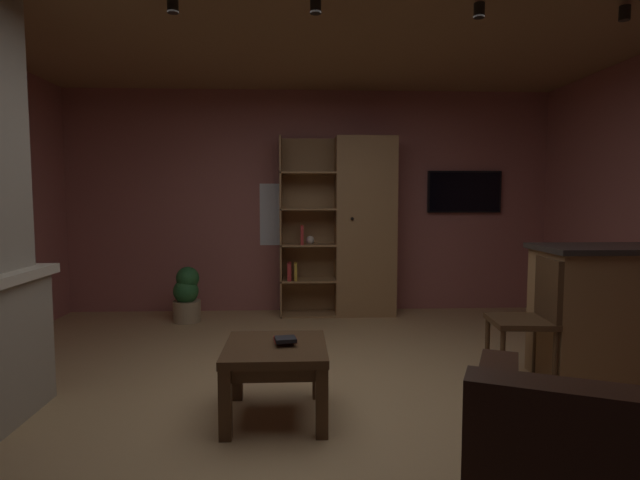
{
  "coord_description": "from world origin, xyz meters",
  "views": [
    {
      "loc": [
        -0.17,
        -3.2,
        1.35
      ],
      "look_at": [
        0.0,
        0.4,
        1.05
      ],
      "focal_mm": 28.49,
      "sensor_mm": 36.0,
      "label": 1
    }
  ],
  "objects_px": {
    "coffee_table": "(276,359)",
    "bookshelf_cabinet": "(357,228)",
    "table_book_0": "(285,339)",
    "table_book_1": "(286,339)",
    "wall_mounted_tv": "(464,192)",
    "dining_chair": "(532,312)",
    "potted_floor_plant": "(187,295)"
  },
  "relations": [
    {
      "from": "coffee_table",
      "to": "bookshelf_cabinet",
      "type": "bearing_deg",
      "value": 73.22
    },
    {
      "from": "coffee_table",
      "to": "wall_mounted_tv",
      "type": "bearing_deg",
      "value": 54.17
    },
    {
      "from": "table_book_0",
      "to": "potted_floor_plant",
      "type": "xyz_separation_m",
      "value": [
        -1.12,
        2.39,
        -0.17
      ]
    },
    {
      "from": "bookshelf_cabinet",
      "to": "dining_chair",
      "type": "height_order",
      "value": "bookshelf_cabinet"
    },
    {
      "from": "coffee_table",
      "to": "wall_mounted_tv",
      "type": "distance_m",
      "value": 3.8
    },
    {
      "from": "potted_floor_plant",
      "to": "wall_mounted_tv",
      "type": "height_order",
      "value": "wall_mounted_tv"
    },
    {
      "from": "coffee_table",
      "to": "dining_chair",
      "type": "relative_size",
      "value": 0.71
    },
    {
      "from": "table_book_1",
      "to": "potted_floor_plant",
      "type": "xyz_separation_m",
      "value": [
        -1.13,
        2.47,
        -0.2
      ]
    },
    {
      "from": "bookshelf_cabinet",
      "to": "table_book_0",
      "type": "distance_m",
      "value": 2.84
    },
    {
      "from": "coffee_table",
      "to": "table_book_1",
      "type": "xyz_separation_m",
      "value": [
        0.06,
        -0.02,
        0.13
      ]
    },
    {
      "from": "bookshelf_cabinet",
      "to": "coffee_table",
      "type": "bearing_deg",
      "value": -106.78
    },
    {
      "from": "wall_mounted_tv",
      "to": "table_book_0",
      "type": "bearing_deg",
      "value": -125.72
    },
    {
      "from": "dining_chair",
      "to": "potted_floor_plant",
      "type": "distance_m",
      "value": 3.51
    },
    {
      "from": "coffee_table",
      "to": "table_book_1",
      "type": "distance_m",
      "value": 0.14
    },
    {
      "from": "table_book_0",
      "to": "wall_mounted_tv",
      "type": "distance_m",
      "value": 3.69
    },
    {
      "from": "coffee_table",
      "to": "dining_chair",
      "type": "xyz_separation_m",
      "value": [
        1.83,
        0.48,
        0.16
      ]
    },
    {
      "from": "bookshelf_cabinet",
      "to": "table_book_0",
      "type": "height_order",
      "value": "bookshelf_cabinet"
    },
    {
      "from": "dining_chair",
      "to": "potted_floor_plant",
      "type": "xyz_separation_m",
      "value": [
        -2.89,
        1.98,
        -0.23
      ]
    },
    {
      "from": "potted_floor_plant",
      "to": "wall_mounted_tv",
      "type": "relative_size",
      "value": 0.69
    },
    {
      "from": "table_book_1",
      "to": "potted_floor_plant",
      "type": "distance_m",
      "value": 2.73
    },
    {
      "from": "bookshelf_cabinet",
      "to": "dining_chair",
      "type": "xyz_separation_m",
      "value": [
        1.0,
        -2.27,
        -0.48
      ]
    },
    {
      "from": "bookshelf_cabinet",
      "to": "wall_mounted_tv",
      "type": "relative_size",
      "value": 2.31
    },
    {
      "from": "table_book_0",
      "to": "bookshelf_cabinet",
      "type": "bearing_deg",
      "value": 73.94
    },
    {
      "from": "coffee_table",
      "to": "table_book_0",
      "type": "xyz_separation_m",
      "value": [
        0.06,
        0.07,
        0.1
      ]
    },
    {
      "from": "bookshelf_cabinet",
      "to": "potted_floor_plant",
      "type": "bearing_deg",
      "value": -171.2
    },
    {
      "from": "coffee_table",
      "to": "table_book_1",
      "type": "bearing_deg",
      "value": -14.02
    },
    {
      "from": "coffee_table",
      "to": "dining_chair",
      "type": "height_order",
      "value": "dining_chair"
    },
    {
      "from": "wall_mounted_tv",
      "to": "potted_floor_plant",
      "type": "bearing_deg",
      "value": -171.07
    },
    {
      "from": "table_book_0",
      "to": "dining_chair",
      "type": "xyz_separation_m",
      "value": [
        1.77,
        0.41,
        0.06
      ]
    },
    {
      "from": "bookshelf_cabinet",
      "to": "potted_floor_plant",
      "type": "relative_size",
      "value": 3.36
    },
    {
      "from": "coffee_table",
      "to": "potted_floor_plant",
      "type": "distance_m",
      "value": 2.68
    },
    {
      "from": "dining_chair",
      "to": "potted_floor_plant",
      "type": "relative_size",
      "value": 1.52
    }
  ]
}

